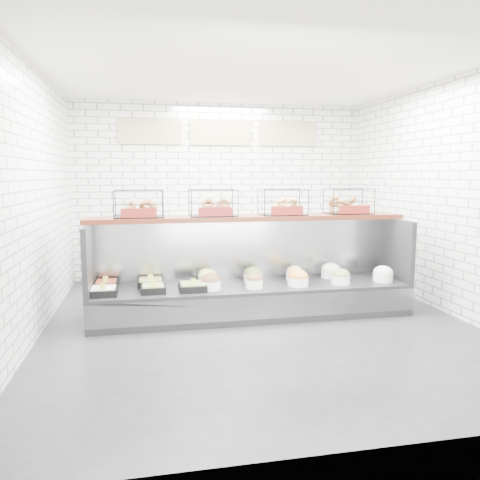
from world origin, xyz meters
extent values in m
plane|color=black|center=(0.00, 0.00, 0.00)|extent=(5.50, 5.50, 0.00)
cube|color=silver|center=(0.00, 2.75, 1.50)|extent=(5.00, 0.02, 3.00)
cube|color=silver|center=(-2.50, 0.00, 1.50)|extent=(0.02, 5.50, 3.00)
cube|color=silver|center=(2.50, 0.00, 1.50)|extent=(0.02, 5.50, 3.00)
cube|color=white|center=(0.00, 0.00, 3.00)|extent=(5.00, 5.50, 0.02)
cube|color=#CFB48F|center=(-1.20, 2.72, 2.50)|extent=(1.05, 0.03, 0.42)
cube|color=#CFB48F|center=(0.00, 2.72, 2.50)|extent=(1.05, 0.03, 0.42)
cube|color=#CFB48F|center=(1.20, 2.72, 2.50)|extent=(1.05, 0.03, 0.42)
cube|color=black|center=(0.00, 0.30, 0.20)|extent=(4.00, 0.90, 0.40)
cube|color=#93969B|center=(0.00, -0.14, 0.22)|extent=(4.00, 0.03, 0.28)
cube|color=#93969B|center=(0.00, 0.71, 0.80)|extent=(4.00, 0.08, 0.80)
cube|color=black|center=(-1.97, 0.30, 0.80)|extent=(0.06, 0.90, 0.80)
cube|color=black|center=(1.97, 0.30, 0.80)|extent=(0.06, 0.90, 0.80)
cube|color=black|center=(-1.80, 0.11, 0.44)|extent=(0.31, 0.31, 0.08)
cube|color=silver|center=(-1.80, 0.11, 0.48)|extent=(0.26, 0.26, 0.04)
cube|color=#D6D64A|center=(-1.80, 0.00, 0.53)|extent=(0.06, 0.01, 0.08)
cube|color=black|center=(-1.80, 0.47, 0.44)|extent=(0.28, 0.28, 0.08)
cube|color=#E65C30|center=(-1.80, 0.47, 0.48)|extent=(0.23, 0.23, 0.04)
cube|color=#D6D64A|center=(-1.80, 0.37, 0.53)|extent=(0.06, 0.01, 0.08)
cube|color=black|center=(-1.24, 0.13, 0.44)|extent=(0.29, 0.29, 0.08)
cube|color=#7F9B4F|center=(-1.24, 0.13, 0.48)|extent=(0.25, 0.25, 0.04)
cube|color=#D6D64A|center=(-1.24, 0.02, 0.53)|extent=(0.06, 0.01, 0.08)
cube|color=black|center=(-1.26, 0.46, 0.44)|extent=(0.32, 0.32, 0.08)
cube|color=#CFC26A|center=(-1.26, 0.46, 0.48)|extent=(0.27, 0.27, 0.04)
cube|color=#D6D64A|center=(-1.26, 0.35, 0.53)|extent=(0.06, 0.01, 0.08)
cube|color=black|center=(-0.77, 0.13, 0.44)|extent=(0.33, 0.33, 0.08)
cube|color=#79994E|center=(-0.77, 0.13, 0.48)|extent=(0.28, 0.28, 0.04)
cube|color=#D6D64A|center=(-0.77, 0.02, 0.53)|extent=(0.06, 0.01, 0.08)
cylinder|color=white|center=(-0.55, 0.14, 0.46)|extent=(0.24, 0.24, 0.11)
ellipsoid|color=brown|center=(-0.55, 0.14, 0.52)|extent=(0.24, 0.24, 0.17)
cylinder|color=white|center=(-0.55, 0.44, 0.46)|extent=(0.24, 0.24, 0.11)
ellipsoid|color=#DFDC72|center=(-0.55, 0.44, 0.52)|extent=(0.24, 0.24, 0.17)
cylinder|color=white|center=(-0.01, 0.10, 0.46)|extent=(0.21, 0.21, 0.11)
ellipsoid|color=brown|center=(-0.01, 0.10, 0.52)|extent=(0.21, 0.21, 0.15)
cylinder|color=white|center=(0.05, 0.45, 0.46)|extent=(0.25, 0.25, 0.11)
ellipsoid|color=olive|center=(0.05, 0.45, 0.52)|extent=(0.25, 0.25, 0.17)
cylinder|color=white|center=(0.55, 0.11, 0.46)|extent=(0.26, 0.26, 0.11)
ellipsoid|color=orange|center=(0.55, 0.11, 0.52)|extent=(0.25, 0.25, 0.18)
cylinder|color=white|center=(0.61, 0.43, 0.46)|extent=(0.22, 0.22, 0.11)
ellipsoid|color=#E1BE73|center=(0.61, 0.43, 0.52)|extent=(0.22, 0.22, 0.15)
cylinder|color=white|center=(1.12, 0.10, 0.46)|extent=(0.24, 0.24, 0.11)
ellipsoid|color=olive|center=(1.12, 0.10, 0.52)|extent=(0.23, 0.23, 0.16)
cylinder|color=white|center=(1.14, 0.49, 0.46)|extent=(0.26, 0.26, 0.11)
ellipsoid|color=white|center=(1.14, 0.49, 0.52)|extent=(0.25, 0.25, 0.18)
cylinder|color=white|center=(1.72, 0.14, 0.46)|extent=(0.26, 0.26, 0.11)
ellipsoid|color=silver|center=(1.72, 0.14, 0.52)|extent=(0.25, 0.25, 0.18)
cube|color=#3A150C|center=(0.00, 0.52, 1.23)|extent=(4.10, 0.50, 0.06)
cube|color=black|center=(-1.38, 0.52, 1.43)|extent=(0.60, 0.38, 0.34)
cube|color=maroon|center=(-1.38, 0.32, 1.33)|extent=(0.42, 0.02, 0.11)
cube|color=black|center=(-0.46, 0.52, 1.43)|extent=(0.60, 0.38, 0.34)
cube|color=maroon|center=(-0.46, 0.32, 1.33)|extent=(0.42, 0.02, 0.11)
cube|color=black|center=(0.46, 0.52, 1.43)|extent=(0.60, 0.38, 0.34)
cube|color=maroon|center=(0.46, 0.32, 1.33)|extent=(0.42, 0.02, 0.11)
cube|color=black|center=(1.38, 0.52, 1.43)|extent=(0.60, 0.38, 0.34)
cube|color=maroon|center=(1.38, 0.32, 1.33)|extent=(0.42, 0.02, 0.11)
cube|color=#93969B|center=(0.00, 2.43, 0.45)|extent=(4.00, 0.60, 0.90)
cube|color=black|center=(-1.62, 2.41, 1.02)|extent=(0.40, 0.30, 0.24)
cube|color=silver|center=(-0.47, 2.47, 0.99)|extent=(0.35, 0.28, 0.18)
cylinder|color=#DF5F37|center=(0.37, 2.39, 1.01)|extent=(0.09, 0.09, 0.22)
cube|color=black|center=(1.19, 2.42, 1.05)|extent=(0.30, 0.30, 0.30)
camera|label=1|loc=(-1.29, -5.37, 1.78)|focal=35.00mm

